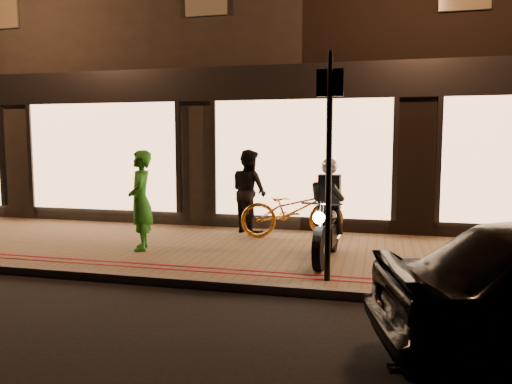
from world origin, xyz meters
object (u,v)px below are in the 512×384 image
at_px(sign_post, 329,155).
at_px(person_green, 141,200).
at_px(motorcycle, 327,221).
at_px(bicycle_gold, 293,210).

xyz_separation_m(sign_post, person_green, (-3.28, 1.12, -0.83)).
relative_size(sign_post, person_green, 1.77).
xyz_separation_m(motorcycle, bicycle_gold, (-0.84, 1.68, -0.09)).
distance_m(sign_post, person_green, 3.56).
distance_m(motorcycle, person_green, 3.16).
relative_size(bicycle_gold, person_green, 1.18).
xyz_separation_m(sign_post, bicycle_gold, (-0.97, 2.85, -1.15)).
relative_size(motorcycle, bicycle_gold, 0.97).
bearing_deg(bicycle_gold, person_green, 107.23).
relative_size(motorcycle, person_green, 1.15).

